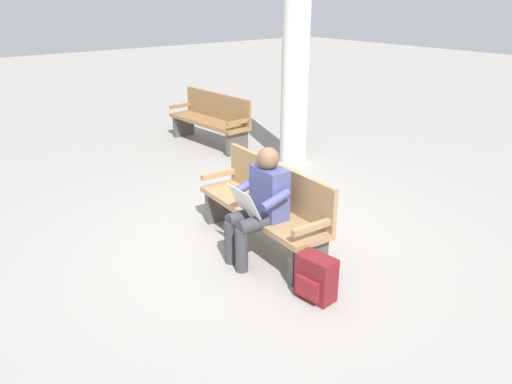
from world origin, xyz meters
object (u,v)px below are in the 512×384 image
object	(u,v)px
support_pillar	(296,46)
bench_far	(211,119)
person_seated	(260,202)
backpack	(316,278)
bench_near	(266,205)

from	to	relation	value
support_pillar	bench_far	bearing A→B (deg)	16.89
person_seated	support_pillar	distance (m)	3.49
person_seated	support_pillar	world-z (taller)	support_pillar
person_seated	support_pillar	xyz separation A→B (m)	(2.18, -2.45, 1.18)
backpack	support_pillar	xyz separation A→B (m)	(3.05, -2.52, 1.61)
bench_near	support_pillar	xyz separation A→B (m)	(1.98, -2.20, 1.35)
bench_far	support_pillar	bearing A→B (deg)	-166.31
person_seated	backpack	size ratio (longest dim) A/B	2.84
support_pillar	person_seated	bearing A→B (deg)	131.65
person_seated	support_pillar	bearing A→B (deg)	-43.88
person_seated	backpack	world-z (taller)	person_seated
backpack	support_pillar	world-z (taller)	support_pillar
bench_far	support_pillar	xyz separation A→B (m)	(-1.63, -0.50, 1.35)
bench_far	support_pillar	size ratio (longest dim) A/B	0.50
person_seated	bench_far	world-z (taller)	person_seated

